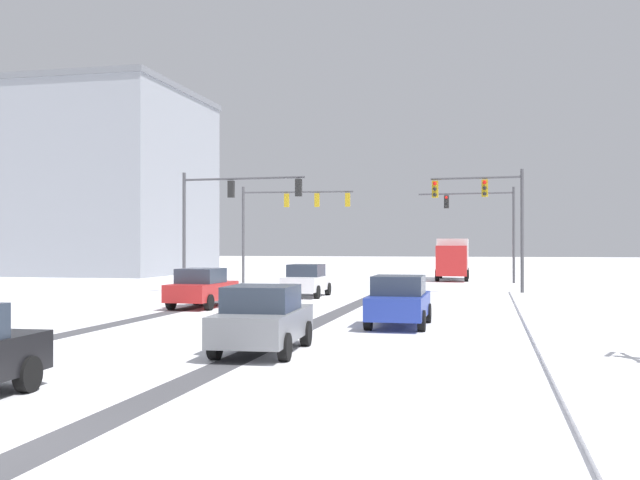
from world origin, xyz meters
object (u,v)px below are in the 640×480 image
Objects in this scene: traffic_signal_near_left at (226,206)px; box_truck_delivery at (453,258)px; car_red_second at (202,288)px; office_building_far_left_block at (71,183)px; traffic_signal_far_left at (287,211)px; traffic_signal_far_right at (486,217)px; traffic_signal_near_right at (490,206)px; car_grey_fourth at (263,319)px; car_white_lead at (307,280)px; car_blue_third at (399,301)px.

box_truck_delivery is at bearing 57.86° from traffic_signal_near_left.
car_red_second is at bearing -108.93° from box_truck_delivery.
traffic_signal_far_left is at bearing -28.33° from office_building_far_left_block.
traffic_signal_far_right is 38.05m from office_building_far_left_block.
car_grey_fourth is (-5.44, -22.52, -3.77)m from traffic_signal_near_right.
car_red_second is (1.51, -18.97, -4.02)m from traffic_signal_far_left.
traffic_signal_near_left reaches higher than car_white_lead.
box_truck_delivery is (2.84, 38.09, 0.82)m from car_grey_fourth.
car_red_second is 27.94m from box_truck_delivery.
car_blue_third is at bearing -67.04° from traffic_signal_far_left.
car_grey_fourth is at bearing -54.05° from office_building_far_left_block.
traffic_signal_far_right is 0.88× the size of box_truck_delivery.
car_grey_fourth is at bearing -61.95° from car_red_second.
traffic_signal_far_right is at bearing -55.93° from box_truck_delivery.
car_white_lead is at bearing 68.81° from car_red_second.
traffic_signal_near_right is 10.41m from car_white_lead.
car_white_lead and car_blue_third have the same top height.
box_truck_delivery is at bearing 71.07° from car_red_second.
traffic_signal_near_left is 21.21m from box_truck_delivery.
office_building_far_left_block is at bearing 135.05° from traffic_signal_near_left.
traffic_signal_far_left is at bearing 112.96° from car_blue_third.
traffic_signal_near_right is 1.55× the size of car_grey_fourth.
traffic_signal_far_left is 10.35m from traffic_signal_near_left.
car_red_second is 13.23m from car_grey_fourth.
office_building_far_left_block is (-23.21, 23.16, 3.49)m from traffic_signal_near_left.
traffic_signal_far_right is at bearing 63.34° from car_red_second.
office_building_far_left_block reaches higher than traffic_signal_near_right.
office_building_far_left_block reaches higher than car_white_lead.
traffic_signal_near_left is at bearing -133.71° from traffic_signal_far_right.
traffic_signal_far_left is at bearing 86.66° from traffic_signal_near_left.
box_truck_delivery reaches higher than car_grey_fourth.
car_white_lead is 1.00× the size of car_blue_third.
office_building_far_left_block is (-31.54, 43.48, 7.35)m from car_grey_fourth.
car_grey_fourth is at bearing -98.65° from traffic_signal_far_right.
car_white_lead is 0.55× the size of box_truck_delivery.
car_red_second is at bearing -85.46° from traffic_signal_far_left.
traffic_signal_near_right is (0.19, -12.00, 0.13)m from traffic_signal_far_right.
traffic_signal_near_right is 0.29× the size of office_building_far_left_block.
car_red_second is 0.18× the size of office_building_far_left_block.
car_white_lead is at bearing 100.54° from car_grey_fourth.
traffic_signal_near_left is 32.98m from office_building_far_left_block.
traffic_signal_near_left reaches higher than car_red_second.
traffic_signal_far_left is 1.09× the size of traffic_signal_near_left.
car_blue_third is (6.03, -12.34, 0.00)m from car_white_lead.
traffic_signal_far_left and traffic_signal_near_left have the same top height.
car_blue_third is at bearing -100.17° from traffic_signal_near_right.
traffic_signal_near_right reaches higher than car_blue_third.
traffic_signal_near_left is 6.40m from car_white_lead.
traffic_signal_far_right is 1.00× the size of traffic_signal_near_right.
traffic_signal_near_left is at bearing 103.71° from car_red_second.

